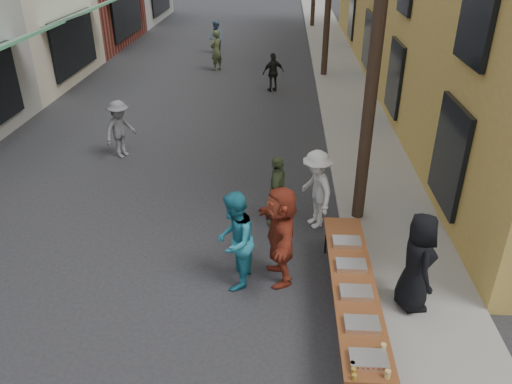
# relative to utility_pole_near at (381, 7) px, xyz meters

# --- Properties ---
(ground) EXTENTS (120.00, 120.00, 0.00)m
(ground) POSITION_rel_utility_pole_near_xyz_m (-4.30, -3.00, -4.50)
(ground) COLOR #28282B
(ground) RESTS_ON ground
(sidewalk) EXTENTS (2.20, 60.00, 0.10)m
(sidewalk) POSITION_rel_utility_pole_near_xyz_m (0.70, 12.00, -4.45)
(sidewalk) COLOR gray
(sidewalk) RESTS_ON ground
(utility_pole_near) EXTENTS (0.26, 0.26, 9.00)m
(utility_pole_near) POSITION_rel_utility_pole_near_xyz_m (0.00, 0.00, 0.00)
(utility_pole_near) COLOR #2D2116
(utility_pole_near) RESTS_ON ground
(serving_table) EXTENTS (0.70, 4.00, 0.75)m
(serving_table) POSITION_rel_utility_pole_near_xyz_m (-0.51, -3.22, -3.79)
(serving_table) COLOR brown
(serving_table) RESTS_ON ground
(catering_tray_sausage) EXTENTS (0.50, 0.33, 0.08)m
(catering_tray_sausage) POSITION_rel_utility_pole_near_xyz_m (-0.51, -4.87, -3.71)
(catering_tray_sausage) COLOR maroon
(catering_tray_sausage) RESTS_ON serving_table
(catering_tray_foil_b) EXTENTS (0.50, 0.33, 0.08)m
(catering_tray_foil_b) POSITION_rel_utility_pole_near_xyz_m (-0.51, -4.22, -3.71)
(catering_tray_foil_b) COLOR #B2B2B7
(catering_tray_foil_b) RESTS_ON serving_table
(catering_tray_buns) EXTENTS (0.50, 0.33, 0.08)m
(catering_tray_buns) POSITION_rel_utility_pole_near_xyz_m (-0.51, -3.52, -3.71)
(catering_tray_buns) COLOR tan
(catering_tray_buns) RESTS_ON serving_table
(catering_tray_foil_d) EXTENTS (0.50, 0.33, 0.08)m
(catering_tray_foil_d) POSITION_rel_utility_pole_near_xyz_m (-0.51, -2.82, -3.71)
(catering_tray_foil_d) COLOR #B2B2B7
(catering_tray_foil_d) RESTS_ON serving_table
(catering_tray_buns_end) EXTENTS (0.50, 0.33, 0.08)m
(catering_tray_buns_end) POSITION_rel_utility_pole_near_xyz_m (-0.51, -2.12, -3.71)
(catering_tray_buns_end) COLOR tan
(catering_tray_buns_end) RESTS_ON serving_table
(condiment_jar_a) EXTENTS (0.07, 0.07, 0.08)m
(condiment_jar_a) POSITION_rel_utility_pole_near_xyz_m (-0.73, -5.17, -3.71)
(condiment_jar_a) COLOR #A57F26
(condiment_jar_a) RESTS_ON serving_table
(condiment_jar_b) EXTENTS (0.07, 0.07, 0.08)m
(condiment_jar_b) POSITION_rel_utility_pole_near_xyz_m (-0.73, -5.07, -3.71)
(condiment_jar_b) COLOR #A57F26
(condiment_jar_b) RESTS_ON serving_table
(condiment_jar_c) EXTENTS (0.07, 0.07, 0.08)m
(condiment_jar_c) POSITION_rel_utility_pole_near_xyz_m (-0.73, -4.97, -3.71)
(condiment_jar_c) COLOR #A57F26
(condiment_jar_c) RESTS_ON serving_table
(cup_stack) EXTENTS (0.08, 0.08, 0.12)m
(cup_stack) POSITION_rel_utility_pole_near_xyz_m (-0.31, -5.12, -3.69)
(cup_stack) COLOR tan
(cup_stack) RESTS_ON serving_table
(guest_front_c) EXTENTS (0.81, 0.98, 1.85)m
(guest_front_c) POSITION_rel_utility_pole_near_xyz_m (-2.50, -2.41, -3.57)
(guest_front_c) COLOR teal
(guest_front_c) RESTS_ON ground
(guest_front_d) EXTENTS (1.02, 1.29, 1.75)m
(guest_front_d) POSITION_rel_utility_pole_near_xyz_m (-0.97, -0.29, -3.63)
(guest_front_d) COLOR silver
(guest_front_d) RESTS_ON ground
(guest_front_e) EXTENTS (0.56, 0.99, 1.60)m
(guest_front_e) POSITION_rel_utility_pole_near_xyz_m (-1.79, -0.26, -3.70)
(guest_front_e) COLOR #4F6037
(guest_front_e) RESTS_ON ground
(guest_queue_back) EXTENTS (0.91, 1.82, 1.88)m
(guest_queue_back) POSITION_rel_utility_pole_near_xyz_m (-1.70, -2.19, -3.56)
(guest_queue_back) COLOR #9A3721
(guest_queue_back) RESTS_ON ground
(server) EXTENTS (0.64, 0.91, 1.76)m
(server) POSITION_rel_utility_pole_near_xyz_m (0.53, -2.93, -3.52)
(server) COLOR black
(server) RESTS_ON sidewalk
(passerby_left) EXTENTS (1.04, 1.21, 1.62)m
(passerby_left) POSITION_rel_utility_pole_near_xyz_m (-6.22, 3.12, -3.69)
(passerby_left) COLOR slate
(passerby_left) RESTS_ON ground
(passerby_mid) EXTENTS (0.95, 0.70, 1.50)m
(passerby_mid) POSITION_rel_utility_pole_near_xyz_m (-2.14, 9.69, -3.75)
(passerby_mid) COLOR black
(passerby_mid) RESTS_ON ground
(passerby_right) EXTENTS (0.72, 0.77, 1.77)m
(passerby_right) POSITION_rel_utility_pole_near_xyz_m (-4.77, 12.77, -3.62)
(passerby_right) COLOR #4A5430
(passerby_right) RESTS_ON ground
(passerby_far) EXTENTS (0.85, 0.95, 1.61)m
(passerby_far) POSITION_rel_utility_pole_near_xyz_m (-5.22, 16.16, -3.70)
(passerby_far) COLOR #486B8B
(passerby_far) RESTS_ON ground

